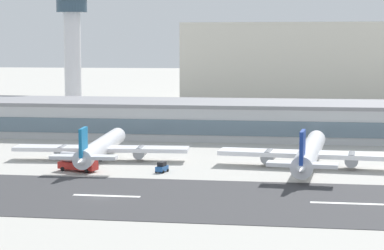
# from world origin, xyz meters

# --- Properties ---
(ground_plane) EXTENTS (1400.00, 1400.00, 0.00)m
(ground_plane) POSITION_xyz_m (0.00, 0.00, 0.00)
(ground_plane) COLOR #B2AFA8
(runway_strip) EXTENTS (800.00, 33.70, 0.08)m
(runway_strip) POSITION_xyz_m (0.00, 1.30, 0.04)
(runway_strip) COLOR #38383A
(runway_strip) RESTS_ON ground_plane
(runway_centreline_dash_4) EXTENTS (12.00, 1.20, 0.01)m
(runway_centreline_dash_4) POSITION_xyz_m (0.61, 1.30, 0.09)
(runway_centreline_dash_4) COLOR white
(runway_centreline_dash_4) RESTS_ON runway_strip
(runway_centreline_dash_5) EXTENTS (12.00, 1.20, 0.01)m
(runway_centreline_dash_5) POSITION_xyz_m (41.67, 1.30, 0.09)
(runway_centreline_dash_5) COLOR white
(runway_centreline_dash_5) RESTS_ON runway_strip
(terminal_building) EXTENTS (156.08, 29.81, 10.08)m
(terminal_building) POSITION_xyz_m (13.27, 86.76, 5.05)
(terminal_building) COLOR #B7BABC
(terminal_building) RESTS_ON ground_plane
(control_tower) EXTENTS (11.92, 11.92, 43.74)m
(control_tower) POSITION_xyz_m (-47.59, 133.15, 26.50)
(control_tower) COLOR silver
(control_tower) RESTS_ON ground_plane
(distant_hotel_block) EXTENTS (133.23, 30.79, 36.78)m
(distant_hotel_block) POSITION_xyz_m (45.56, 225.98, 18.39)
(distant_hotel_block) COLOR beige
(distant_hotel_block) RESTS_ON ground_plane
(airliner_blue_tail_gate_0) EXTENTS (40.30, 45.67, 9.53)m
(airliner_blue_tail_gate_0) POSITION_xyz_m (-10.81, 38.09, 3.03)
(airliner_blue_tail_gate_0) COLOR silver
(airliner_blue_tail_gate_0) RESTS_ON ground_plane
(airliner_navy_tail_gate_1) EXTENTS (39.66, 49.03, 10.24)m
(airliner_navy_tail_gate_1) POSITION_xyz_m (35.99, 35.09, 3.26)
(airliner_navy_tail_gate_1) COLOR white
(airliner_navy_tail_gate_1) RESTS_ON ground_plane
(service_fuel_truck_0) EXTENTS (8.89, 4.91, 3.95)m
(service_fuel_truck_0) POSITION_xyz_m (-11.84, 24.62, 2.03)
(service_fuel_truck_0) COLOR #B2231E
(service_fuel_truck_0) RESTS_ON ground_plane
(service_baggage_tug_1) EXTENTS (2.54, 3.50, 2.20)m
(service_baggage_tug_1) POSITION_xyz_m (5.73, 25.95, 1.05)
(service_baggage_tug_1) COLOR #23569E
(service_baggage_tug_1) RESTS_ON ground_plane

